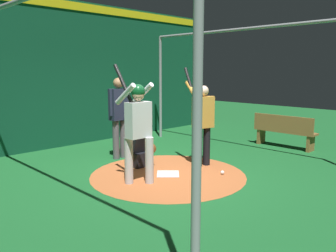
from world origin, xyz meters
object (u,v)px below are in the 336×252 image
Objects in this scene: batter at (138,124)px; visitor at (203,120)px; catcher at (140,148)px; home_plate at (168,174)px; umpire at (119,113)px; baseball_0 at (222,172)px; bench at (284,131)px.

visitor is (0.07, 1.68, -0.09)m from batter.
home_plate is at bearing -0.35° from catcher.
home_plate is at bearing -3.44° from umpire.
home_plate is 5.68× the size of baseball_0.
batter is 1.15× the size of umpire.
umpire is (-1.65, 0.82, -0.04)m from batter.
home_plate is 0.43× the size of catcher.
visitor reaches higher than catcher.
bench is (0.46, 3.76, 0.43)m from home_plate.
batter is at bearing -96.05° from bench.
batter is 1.02× the size of visitor.
batter is at bearing -26.50° from umpire.
batter is 1.85m from umpire.
umpire reaches higher than baseball_0.
baseball_0 is (0.28, -3.02, -0.40)m from bench.
home_plate is 0.23× the size of umpire.
catcher reaches higher than home_plate.
catcher is at bearing -117.52° from visitor.
batter is 2.15× the size of catcher.
baseball_0 is at bearing -84.74° from bench.
home_plate is 1.28m from batter.
visitor is 27.69× the size of baseball_0.
batter is at bearing -90.87° from home_plate.
bench is 21.62× the size of baseball_0.
catcher is at bearing -155.00° from baseball_0.
bench is (0.41, 2.81, -0.53)m from visitor.
umpire is 0.89× the size of visitor.
umpire is at bearing 173.48° from catcher.
baseball_0 is (0.75, 1.47, -1.02)m from batter.
bench is 3.06m from baseball_0.
home_plate is 0.20× the size of batter.
batter is 1.94m from baseball_0.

